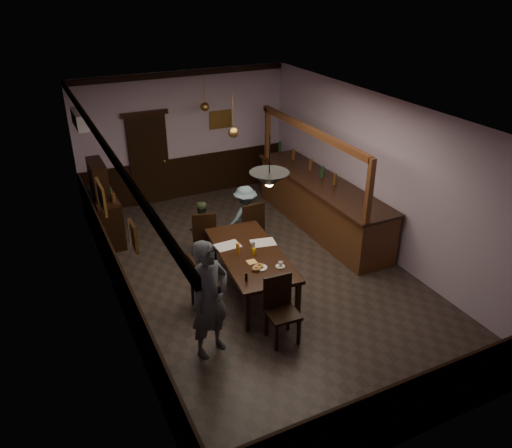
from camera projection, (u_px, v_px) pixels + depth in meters
room at (260, 200)px, 8.43m from camera, size 5.01×8.01×3.01m
dining_table at (250, 256)px, 8.36m from camera, size 1.21×2.29×0.75m
chair_far_left at (204, 234)px, 9.33m from camera, size 0.54×0.54×1.02m
chair_far_right at (251, 225)px, 9.60m from camera, size 0.47×0.47×1.07m
chair_near at (280, 306)px, 7.32m from camera, size 0.47×0.47×1.03m
chair_side at (200, 281)px, 7.97m from camera, size 0.43×0.43×0.96m
person_standing at (209, 299)px, 6.90m from camera, size 0.76×0.63×1.79m
person_seated_left at (201, 228)px, 9.58m from camera, size 0.58×0.49×1.08m
person_seated_right at (245, 216)px, 9.82m from camera, size 0.89×0.62×1.27m
newspaper_left at (228, 246)px, 8.53m from camera, size 0.43×0.32×0.01m
newspaper_right at (263, 243)px, 8.63m from camera, size 0.47×0.38×0.01m
napkin at (252, 262)px, 8.07m from camera, size 0.16×0.16×0.00m
saucer at (280, 266)px, 7.94m from camera, size 0.15×0.15×0.01m
coffee_cup at (281, 264)px, 7.92m from camera, size 0.09×0.09×0.07m
pastry_plate at (260, 268)px, 7.90m from camera, size 0.22×0.22×0.01m
pastry_ring_a at (256, 268)px, 7.82m from camera, size 0.13×0.13×0.04m
pastry_ring_b at (259, 266)px, 7.89m from camera, size 0.13×0.13×0.04m
soda_can at (254, 251)px, 8.25m from camera, size 0.07×0.07×0.12m
beer_glass at (238, 249)px, 8.24m from camera, size 0.06×0.06×0.20m
water_glass at (253, 245)px, 8.40m from camera, size 0.06×0.06×0.15m
pepper_mill at (246, 277)px, 7.55m from camera, size 0.04×0.04×0.14m
sideboard at (105, 209)px, 10.01m from camera, size 0.46×1.27×1.68m
bar_counter at (321, 203)px, 10.52m from camera, size 0.94×4.03×2.26m
door_back at (149, 161)px, 11.46m from camera, size 0.90×0.06×2.10m
ac_unit at (79, 119)px, 9.40m from camera, size 0.20×0.85×0.30m
picture_left_small at (134, 236)px, 5.90m from camera, size 0.04×0.28×0.36m
picture_left_large at (101, 197)px, 8.03m from camera, size 0.04×0.62×0.48m
picture_back at (221, 119)px, 11.82m from camera, size 0.55×0.04×0.42m
pendant_iron at (269, 179)px, 6.93m from camera, size 0.56×0.56×0.74m
pendant_brass_mid at (233, 132)px, 9.17m from camera, size 0.20×0.20×0.81m
pendant_brass_far at (205, 107)px, 10.87m from camera, size 0.20×0.20×0.81m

